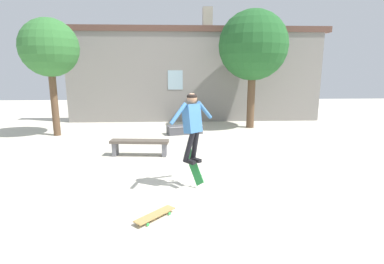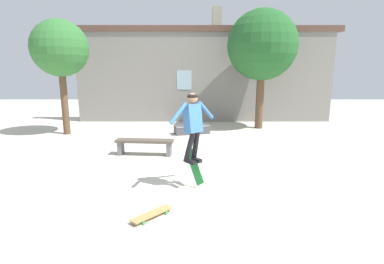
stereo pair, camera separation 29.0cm
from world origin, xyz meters
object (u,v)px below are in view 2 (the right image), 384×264
Objects in this scene: tree_right at (262,46)px; park_bench at (144,144)px; tree_left at (59,49)px; skate_ledge at (191,129)px; skater at (192,122)px; skateboard_flipping at (194,167)px; skateboard_resting at (151,214)px.

tree_right is 2.85× the size of park_bench.
tree_right is 1.14× the size of tree_left.
tree_left is at bearing 164.77° from skate_ledge.
tree_right is 7.95m from tree_left.
skater reaches higher than skate_ledge.
skater is (1.42, -2.50, 1.10)m from park_bench.
skateboard_flipping reaches higher than skate_ledge.
skateboard_resting is (-0.68, -6.89, -0.10)m from skate_ledge.
tree_left reaches higher than skater.
skate_ledge is 1.94× the size of skateboard_flipping.
tree_right is at bearing 6.43° from skate_ledge.
skater reaches higher than park_bench.
park_bench reaches higher than skate_ledge.
skateboard_resting is at bearing -59.69° from skateboard_flipping.
skateboard_flipping is (-2.84, -6.65, -3.03)m from tree_right.
skate_ledge is 6.93m from skateboard_resting.
skater is at bearing -105.50° from skate_ledge.
skateboard_flipping reaches higher than skateboard_resting.
tree_right is 6.78m from park_bench.
skater is 1.01m from skateboard_flipping.
skate_ledge is at bearing 70.35° from park_bench.
skater is (-2.89, -6.71, -2.03)m from tree_right.
tree_left is 8.67m from skateboard_resting.
skater reaches higher than skateboard_flipping.
skateboard_flipping is 1.65m from skateboard_resting.
skate_ledge reaches higher than skateboard_resting.
skateboard_flipping is at bearing -53.79° from park_bench.
skateboard_flipping is at bearing 15.80° from skateboard_resting.
tree_right reaches higher than skateboard_flipping.
skateboard_flipping is (1.47, -2.44, 0.09)m from park_bench.
tree_right is 3.41× the size of skate_ledge.
tree_left is (-7.85, -1.22, -0.22)m from tree_right.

